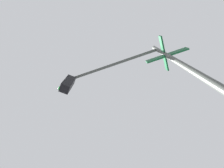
% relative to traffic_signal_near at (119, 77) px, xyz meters
% --- Properties ---
extents(traffic_signal_near, '(2.65, 2.82, 6.12)m').
position_rel_traffic_signal_near_xyz_m(traffic_signal_near, '(0.00, 0.00, 0.00)').
color(traffic_signal_near, '#474C47').
rests_on(traffic_signal_near, ground_plane).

